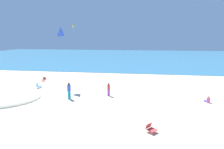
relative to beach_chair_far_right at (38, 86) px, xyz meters
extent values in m
plane|color=beige|center=(9.61, 0.13, -0.28)|extent=(120.00, 120.00, 0.00)
cube|color=teal|center=(9.61, 40.90, -0.25)|extent=(120.00, 60.00, 0.05)
cube|color=#2370B2|center=(0.09, 0.07, -0.08)|extent=(0.70, 0.70, 0.03)
cube|color=#2370B2|center=(-0.12, -0.10, 0.11)|extent=(0.45, 0.49, 0.38)
cylinder|color=#B7B7BC|center=(0.05, 0.36, -0.18)|extent=(0.02, 0.02, 0.20)
cylinder|color=#B7B7BC|center=(0.36, -0.02, -0.18)|extent=(0.02, 0.02, 0.20)
cube|color=#D13D3D|center=(-1.30, 3.61, -0.10)|extent=(0.53, 0.65, 0.03)
cube|color=#D13D3D|center=(-1.06, 3.57, 0.09)|extent=(0.32, 0.62, 0.40)
cylinder|color=#B7B7BC|center=(-1.48, 3.33, -0.19)|extent=(0.02, 0.02, 0.18)
cylinder|color=#B7B7BC|center=(-1.40, 3.92, -0.19)|extent=(0.02, 0.02, 0.18)
cube|color=#D13D3D|center=(12.98, -9.40, -0.08)|extent=(0.74, 0.75, 0.03)
cube|color=#D13D3D|center=(12.76, -9.22, 0.10)|extent=(0.48, 0.52, 0.37)
cylinder|color=#B7B7BC|center=(13.27, -9.29, -0.18)|extent=(0.02, 0.02, 0.20)
cylinder|color=#B7B7BC|center=(12.92, -9.71, -0.18)|extent=(0.02, 0.02, 0.20)
cylinder|color=#D8599E|center=(18.45, -2.69, -0.05)|extent=(0.42, 0.42, 0.47)
sphere|color=tan|center=(18.45, -2.69, 0.27)|extent=(0.19, 0.19, 0.19)
cube|color=blue|center=(18.35, -2.52, -0.21)|extent=(0.38, 0.41, 0.14)
cylinder|color=purple|center=(8.99, -2.01, 0.06)|extent=(0.12, 0.12, 0.69)
cylinder|color=purple|center=(8.85, -1.95, 0.06)|extent=(0.12, 0.12, 0.69)
cylinder|color=red|center=(8.92, -1.98, 0.66)|extent=(0.36, 0.36, 0.52)
sphere|color=#846047|center=(8.92, -1.98, 1.01)|extent=(0.19, 0.19, 0.19)
cylinder|color=#19ADB2|center=(5.30, -3.50, 0.13)|extent=(0.14, 0.14, 0.83)
cylinder|color=#19ADB2|center=(5.21, -3.66, 0.13)|extent=(0.14, 0.14, 0.83)
cylinder|color=blue|center=(5.26, -3.58, 0.86)|extent=(0.45, 0.45, 0.62)
sphere|color=brown|center=(5.26, -3.58, 1.27)|extent=(0.23, 0.23, 0.23)
cone|color=yellow|center=(1.24, 9.51, 7.59)|extent=(0.57, 0.47, 0.55)
cylinder|color=#99DB33|center=(1.24, 9.51, 6.88)|extent=(0.13, 0.06, 1.03)
cone|color=blue|center=(3.02, 0.32, 6.42)|extent=(1.27, 1.40, 1.23)
cylinder|color=#1EADAD|center=(3.02, 0.32, 5.56)|extent=(0.07, 0.09, 0.91)
camera|label=1|loc=(12.17, -21.14, 5.70)|focal=31.19mm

